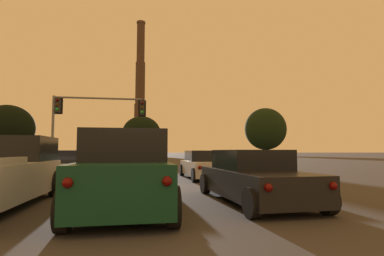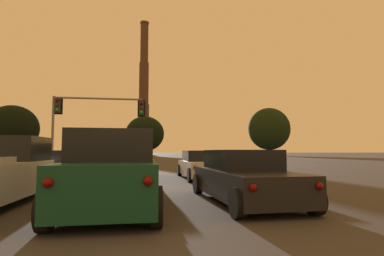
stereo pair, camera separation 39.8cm
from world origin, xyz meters
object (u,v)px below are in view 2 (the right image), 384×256
at_px(suv_center_lane_second, 114,172).
at_px(smokestack, 144,102).
at_px(sedan_right_lane_front, 201,165).
at_px(traffic_light_overhead_left, 86,113).
at_px(sedan_left_lane_front, 62,167).
at_px(pickup_truck_center_lane_front, 130,163).
at_px(sedan_right_lane_second, 243,177).

distance_m(suv_center_lane_second, smokestack, 107.85).
xyz_separation_m(sedan_right_lane_front, traffic_light_overhead_left, (-7.14, 7.02, 3.45)).
bearing_deg(smokestack, sedan_left_lane_front, -91.31).
relative_size(pickup_truck_center_lane_front, smokestack, 0.11).
relative_size(suv_center_lane_second, traffic_light_overhead_left, 0.74).
bearing_deg(suv_center_lane_second, smokestack, 89.93).
bearing_deg(suv_center_lane_second, sedan_right_lane_second, 8.36).
distance_m(sedan_right_lane_second, sedan_right_lane_front, 7.29).
bearing_deg(traffic_light_overhead_left, pickup_truck_center_lane_front, -61.30).
xyz_separation_m(sedan_right_lane_second, suv_center_lane_second, (-3.42, -0.53, 0.23)).
bearing_deg(smokestack, suv_center_lane_second, -89.63).
height_order(pickup_truck_center_lane_front, sedan_right_lane_front, pickup_truck_center_lane_front).
height_order(suv_center_lane_second, traffic_light_overhead_left, traffic_light_overhead_left).
relative_size(suv_center_lane_second, smokestack, 0.10).
bearing_deg(pickup_truck_center_lane_front, sedan_left_lane_front, -149.93).
xyz_separation_m(sedan_right_lane_second, traffic_light_overhead_left, (-7.01, 14.31, 3.45)).
bearing_deg(pickup_truck_center_lane_front, sedan_right_lane_second, -68.69).
bearing_deg(sedan_right_lane_second, smokestack, 89.41).
relative_size(pickup_truck_center_lane_front, sedan_left_lane_front, 1.18).
bearing_deg(sedan_right_lane_front, traffic_light_overhead_left, 134.40).
height_order(sedan_right_lane_second, traffic_light_overhead_left, traffic_light_overhead_left).
xyz_separation_m(suv_center_lane_second, traffic_light_overhead_left, (-3.58, 14.84, 3.22)).
height_order(sedan_right_lane_front, traffic_light_overhead_left, traffic_light_overhead_left).
height_order(sedan_right_lane_front, suv_center_lane_second, suv_center_lane_second).
height_order(pickup_truck_center_lane_front, smokestack, smokestack).
bearing_deg(sedan_left_lane_front, suv_center_lane_second, -67.68).
distance_m(sedan_right_lane_second, suv_center_lane_second, 3.47).
relative_size(pickup_truck_center_lane_front, sedan_right_lane_front, 1.18).
distance_m(pickup_truck_center_lane_front, suv_center_lane_second, 8.48).
xyz_separation_m(sedan_left_lane_front, smokestack, (2.27, 99.48, 19.42)).
relative_size(sedan_left_lane_front, smokestack, 0.09).
bearing_deg(traffic_light_overhead_left, suv_center_lane_second, -76.42).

